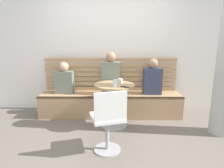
# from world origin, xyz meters

# --- Properties ---
(ground) EXTENTS (8.00, 8.00, 0.00)m
(ground) POSITION_xyz_m (0.00, 0.00, 0.00)
(ground) COLOR #70665B
(back_wall) EXTENTS (5.20, 0.10, 2.90)m
(back_wall) POSITION_xyz_m (0.00, 1.64, 1.45)
(back_wall) COLOR silver
(back_wall) RESTS_ON ground
(booth_bench) EXTENTS (2.70, 0.52, 0.44)m
(booth_bench) POSITION_xyz_m (0.00, 1.20, 0.22)
(booth_bench) COLOR tan
(booth_bench) RESTS_ON ground
(booth_backrest) EXTENTS (2.65, 0.04, 0.67)m
(booth_backrest) POSITION_xyz_m (0.00, 1.44, 0.78)
(booth_backrest) COLOR #A68157
(booth_backrest) RESTS_ON booth_bench
(cafe_table) EXTENTS (0.68, 0.68, 0.74)m
(cafe_table) POSITION_xyz_m (0.07, 0.69, 0.52)
(cafe_table) COLOR #ADADB2
(cafe_table) RESTS_ON ground
(white_chair) EXTENTS (0.50, 0.50, 0.85)m
(white_chair) POSITION_xyz_m (-0.00, -0.12, 0.46)
(white_chair) COLOR #ADADB2
(white_chair) RESTS_ON ground
(person_adult) EXTENTS (0.34, 0.22, 0.80)m
(person_adult) POSITION_xyz_m (0.01, 1.16, 0.80)
(person_adult) COLOR slate
(person_adult) RESTS_ON booth_bench
(person_child_left) EXTENTS (0.34, 0.22, 0.61)m
(person_child_left) POSITION_xyz_m (-0.90, 1.24, 0.71)
(person_child_left) COLOR slate
(person_child_left) RESTS_ON booth_bench
(person_child_middle) EXTENTS (0.34, 0.22, 0.68)m
(person_child_middle) POSITION_xyz_m (0.80, 1.20, 0.74)
(person_child_middle) COLOR #333851
(person_child_middle) RESTS_ON booth_bench
(cup_glass_tall) EXTENTS (0.07, 0.07, 0.12)m
(cup_glass_tall) POSITION_xyz_m (0.09, 0.49, 0.80)
(cup_glass_tall) COLOR silver
(cup_glass_tall) RESTS_ON cafe_table
(cup_ceramic_white) EXTENTS (0.08, 0.08, 0.07)m
(cup_ceramic_white) POSITION_xyz_m (0.18, 0.81, 0.78)
(cup_ceramic_white) COLOR white
(cup_ceramic_white) RESTS_ON cafe_table
(phone_on_table) EXTENTS (0.15, 0.15, 0.01)m
(phone_on_table) POSITION_xyz_m (0.24, 0.48, 0.74)
(phone_on_table) COLOR black
(phone_on_table) RESTS_ON cafe_table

